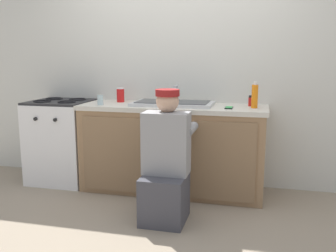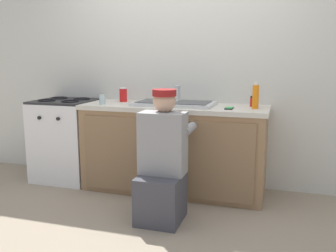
# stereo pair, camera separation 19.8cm
# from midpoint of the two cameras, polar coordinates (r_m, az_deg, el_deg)

# --- Properties ---
(ground_plane) EXTENTS (12.00, 12.00, 0.00)m
(ground_plane) POSITION_cam_midpoint_polar(r_m,az_deg,el_deg) (3.70, -1.95, -11.18)
(ground_plane) COLOR gray
(back_wall) EXTENTS (6.00, 0.10, 2.50)m
(back_wall) POSITION_cam_midpoint_polar(r_m,az_deg,el_deg) (4.07, 0.48, 8.86)
(back_wall) COLOR silver
(back_wall) RESTS_ON ground_plane
(counter_cabinet) EXTENTS (1.83, 0.62, 0.84)m
(counter_cabinet) POSITION_cam_midpoint_polar(r_m,az_deg,el_deg) (3.84, -0.79, -3.75)
(counter_cabinet) COLOR #997551
(counter_cabinet) RESTS_ON ground_plane
(countertop) EXTENTS (1.87, 0.62, 0.04)m
(countertop) POSITION_cam_midpoint_polar(r_m,az_deg,el_deg) (3.76, -0.77, 2.86)
(countertop) COLOR beige
(countertop) RESTS_ON counter_cabinet
(sink_double_basin) EXTENTS (0.80, 0.44, 0.19)m
(sink_double_basin) POSITION_cam_midpoint_polar(r_m,az_deg,el_deg) (3.76, -0.77, 3.49)
(sink_double_basin) COLOR silver
(sink_double_basin) RESTS_ON countertop
(stove_range) EXTENTS (0.64, 0.62, 0.91)m
(stove_range) POSITION_cam_midpoint_polar(r_m,az_deg,el_deg) (4.32, -17.08, -2.18)
(stove_range) COLOR white
(stove_range) RESTS_ON ground_plane
(plumber_person) EXTENTS (0.42, 0.61, 1.10)m
(plumber_person) POSITION_cam_midpoint_polar(r_m,az_deg,el_deg) (3.14, -2.17, -6.27)
(plumber_person) COLOR #3F3F47
(plumber_person) RESTS_ON ground_plane
(soap_bottle_orange) EXTENTS (0.06, 0.06, 0.25)m
(soap_bottle_orange) POSITION_cam_midpoint_polar(r_m,az_deg,el_deg) (3.60, 11.54, 4.48)
(soap_bottle_orange) COLOR orange
(soap_bottle_orange) RESTS_ON countertop
(soda_cup_red) EXTENTS (0.08, 0.08, 0.15)m
(soda_cup_red) POSITION_cam_midpoint_polar(r_m,az_deg,el_deg) (4.05, -8.65, 4.69)
(soda_cup_red) COLOR red
(soda_cup_red) RESTS_ON countertop
(spice_bottle_red) EXTENTS (0.04, 0.04, 0.10)m
(spice_bottle_red) POSITION_cam_midpoint_polar(r_m,az_deg,el_deg) (3.74, 10.98, 3.76)
(spice_bottle_red) COLOR red
(spice_bottle_red) RESTS_ON countertop
(water_glass) EXTENTS (0.06, 0.06, 0.10)m
(water_glass) POSITION_cam_midpoint_polar(r_m,az_deg,el_deg) (3.84, -11.73, 3.90)
(water_glass) COLOR #ADC6CC
(water_glass) RESTS_ON countertop
(cell_phone) EXTENTS (0.07, 0.14, 0.01)m
(cell_phone) POSITION_cam_midpoint_polar(r_m,az_deg,el_deg) (3.55, 7.70, 2.78)
(cell_phone) COLOR black
(cell_phone) RESTS_ON countertop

